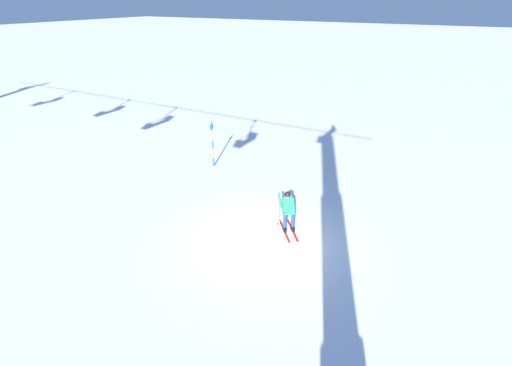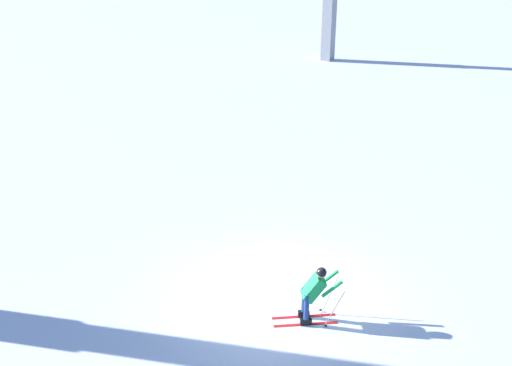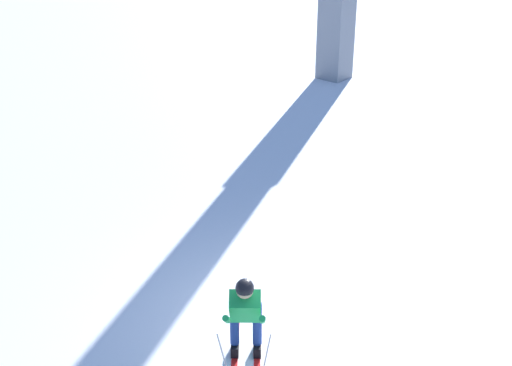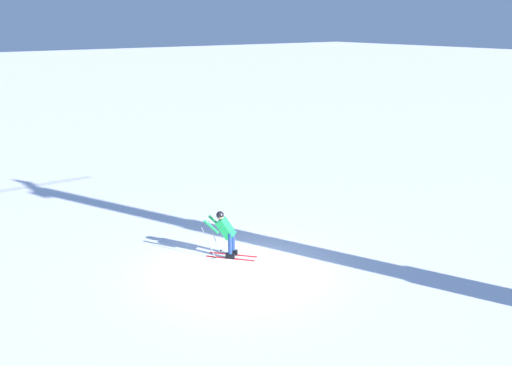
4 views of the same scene
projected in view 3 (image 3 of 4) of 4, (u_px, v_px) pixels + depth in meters
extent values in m
plane|color=white|center=(311.00, 330.00, 10.02)|extent=(260.00, 260.00, 0.00)
cube|color=red|center=(257.00, 352.00, 9.56)|extent=(1.08, 1.29, 0.01)
cube|color=black|center=(257.00, 348.00, 9.52)|extent=(0.26, 0.29, 0.16)
cylinder|color=navy|center=(257.00, 324.00, 9.33)|extent=(0.13, 0.13, 0.69)
cube|color=red|center=(235.00, 352.00, 9.56)|extent=(1.08, 1.29, 0.01)
cube|color=black|center=(235.00, 348.00, 9.52)|extent=(0.26, 0.29, 0.16)
cylinder|color=navy|center=(234.00, 324.00, 9.34)|extent=(0.13, 0.13, 0.69)
cube|color=green|center=(245.00, 306.00, 8.98)|extent=(0.69, 0.71, 0.67)
sphere|color=tan|center=(245.00, 290.00, 8.65)|extent=(0.23, 0.23, 0.23)
sphere|color=black|center=(245.00, 288.00, 8.63)|extent=(0.25, 0.25, 0.25)
cylinder|color=green|center=(262.00, 320.00, 8.57)|extent=(0.39, 0.45, 0.45)
cylinder|color=gray|center=(266.00, 359.00, 8.79)|extent=(0.42, 0.31, 1.18)
cylinder|color=green|center=(227.00, 319.00, 8.58)|extent=(0.39, 0.45, 0.45)
cylinder|color=gray|center=(224.00, 359.00, 8.80)|extent=(0.23, 0.46, 1.18)
cube|color=gray|center=(337.00, 16.00, 20.76)|extent=(0.87, 0.87, 3.96)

